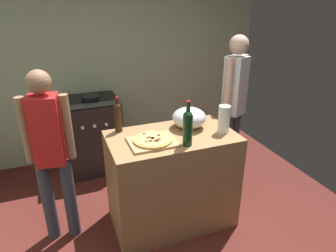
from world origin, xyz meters
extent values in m
cube|color=#511E19|center=(0.00, 1.22, -0.01)|extent=(4.16, 3.04, 0.02)
cube|color=#99A889|center=(0.00, 2.49, 1.30)|extent=(4.16, 0.10, 2.60)
cube|color=#9E7247|center=(0.19, 0.79, 0.47)|extent=(1.14, 0.65, 0.93)
cube|color=tan|center=(-0.02, 0.71, 0.94)|extent=(0.40, 0.32, 0.02)
cylinder|color=tan|center=(-0.02, 0.71, 0.96)|extent=(0.33, 0.33, 0.02)
cylinder|color=#EAC660|center=(-0.02, 0.71, 0.97)|extent=(0.29, 0.29, 0.00)
cylinder|color=brown|center=(0.05, 0.75, 0.98)|extent=(0.03, 0.03, 0.01)
cylinder|color=brown|center=(-0.01, 0.65, 0.98)|extent=(0.03, 0.03, 0.01)
cylinder|color=brown|center=(-0.08, 0.67, 0.98)|extent=(0.02, 0.02, 0.01)
cylinder|color=brown|center=(-0.02, 0.71, 0.98)|extent=(0.03, 0.03, 0.01)
cylinder|color=brown|center=(-0.05, 0.67, 0.98)|extent=(0.03, 0.03, 0.01)
cylinder|color=brown|center=(0.02, 0.67, 0.98)|extent=(0.03, 0.03, 0.01)
cylinder|color=brown|center=(-0.06, 0.82, 0.98)|extent=(0.03, 0.03, 0.01)
cylinder|color=brown|center=(-0.05, 0.73, 0.98)|extent=(0.03, 0.03, 0.01)
cylinder|color=brown|center=(-0.02, 0.71, 0.98)|extent=(0.03, 0.03, 0.01)
cylinder|color=brown|center=(0.00, 0.65, 0.98)|extent=(0.03, 0.03, 0.01)
cylinder|color=brown|center=(-0.04, 0.74, 0.98)|extent=(0.03, 0.03, 0.01)
cylinder|color=#B2B2B7|center=(0.40, 0.90, 0.94)|extent=(0.13, 0.13, 0.01)
ellipsoid|color=silver|center=(0.40, 0.90, 1.03)|extent=(0.32, 0.32, 0.19)
cylinder|color=white|center=(0.65, 0.69, 1.06)|extent=(0.10, 0.10, 0.25)
cylinder|color=#997551|center=(0.65, 0.69, 1.06)|extent=(0.03, 0.03, 0.25)
cylinder|color=#331E0F|center=(-0.23, 1.04, 1.05)|extent=(0.07, 0.07, 0.23)
sphere|color=#331E0F|center=(-0.23, 1.04, 1.16)|extent=(0.07, 0.07, 0.07)
cylinder|color=#331E0F|center=(-0.23, 1.04, 1.22)|extent=(0.03, 0.03, 0.06)
cylinder|color=maroon|center=(-0.23, 1.04, 1.25)|extent=(0.03, 0.03, 0.01)
cylinder|color=#143819|center=(0.24, 0.57, 1.06)|extent=(0.08, 0.08, 0.26)
sphere|color=#143819|center=(0.24, 0.57, 1.19)|extent=(0.08, 0.08, 0.08)
cylinder|color=#143819|center=(0.24, 0.57, 1.26)|extent=(0.03, 0.03, 0.09)
cylinder|color=maroon|center=(0.24, 0.57, 1.31)|extent=(0.03, 0.03, 0.01)
cube|color=black|center=(-0.37, 2.09, 0.45)|extent=(0.67, 0.60, 0.91)
cube|color=black|center=(-0.37, 2.09, 0.92)|extent=(0.67, 0.60, 0.02)
cylinder|color=silver|center=(-0.64, 1.78, 0.71)|extent=(0.04, 0.02, 0.04)
cylinder|color=silver|center=(-0.50, 1.78, 0.71)|extent=(0.04, 0.02, 0.04)
cylinder|color=silver|center=(-0.37, 1.78, 0.71)|extent=(0.04, 0.02, 0.04)
cylinder|color=silver|center=(-0.23, 1.78, 0.71)|extent=(0.04, 0.02, 0.04)
cylinder|color=silver|center=(-0.10, 1.78, 0.71)|extent=(0.04, 0.02, 0.04)
cylinder|color=black|center=(-0.35, 2.11, 0.95)|extent=(0.21, 0.21, 0.04)
cylinder|color=#383D4C|center=(-0.92, 0.97, 0.39)|extent=(0.11, 0.11, 0.78)
cylinder|color=#383D4C|center=(-0.74, 0.94, 0.39)|extent=(0.11, 0.11, 0.78)
cube|color=red|center=(-0.83, 0.95, 1.07)|extent=(0.26, 0.23, 0.59)
cylinder|color=#936B4C|center=(-0.99, 0.98, 1.09)|extent=(0.08, 0.08, 0.56)
cylinder|color=#936B4C|center=(-0.67, 0.93, 1.09)|extent=(0.08, 0.08, 0.56)
sphere|color=#936B4C|center=(-0.83, 0.95, 1.47)|extent=(0.19, 0.19, 0.19)
cylinder|color=#383D4C|center=(1.18, 1.28, 0.43)|extent=(0.11, 0.11, 0.85)
cylinder|color=#383D4C|center=(1.03, 1.20, 0.43)|extent=(0.11, 0.11, 0.85)
cube|color=silver|center=(1.11, 1.24, 1.17)|extent=(0.27, 0.27, 0.64)
cylinder|color=beige|center=(1.24, 1.31, 1.19)|extent=(0.08, 0.08, 0.61)
cylinder|color=beige|center=(0.98, 1.18, 1.19)|extent=(0.08, 0.08, 0.61)
sphere|color=beige|center=(1.11, 1.24, 1.61)|extent=(0.21, 0.21, 0.21)
camera|label=1|loc=(-0.71, -1.44, 2.06)|focal=31.91mm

